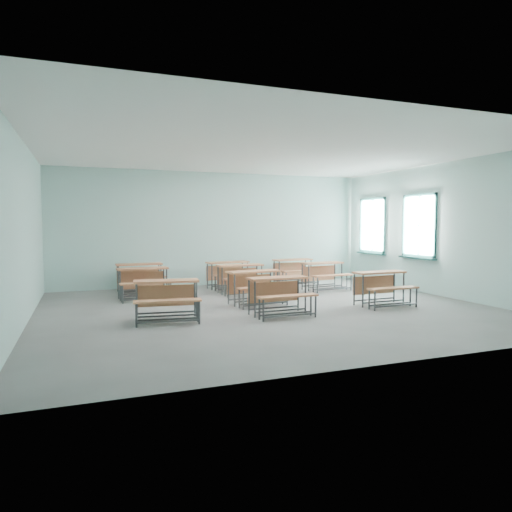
# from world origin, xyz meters

# --- Properties ---
(room) EXTENTS (9.04, 8.04, 3.24)m
(room) POSITION_xyz_m (0.08, 0.03, 1.60)
(room) COLOR slate
(room) RESTS_ON ground
(desk_unit_r0c0) EXTENTS (1.24, 0.91, 0.72)m
(desk_unit_r0c0) POSITION_xyz_m (-2.17, -0.45, 0.49)
(desk_unit_r0c0) COLOR #AA613D
(desk_unit_r0c0) RESTS_ON ground
(desk_unit_r0c1) EXTENTS (1.17, 0.80, 0.72)m
(desk_unit_r0c1) POSITION_xyz_m (-0.07, -0.72, 0.49)
(desk_unit_r0c1) COLOR #AA613D
(desk_unit_r0c1) RESTS_ON ground
(desk_unit_r0c2) EXTENTS (1.18, 0.81, 0.72)m
(desk_unit_r0c2) POSITION_xyz_m (2.39, -0.56, 0.49)
(desk_unit_r0c2) COLOR #AA613D
(desk_unit_r0c2) RESTS_ON ground
(desk_unit_r1c1) EXTENTS (1.25, 0.93, 0.72)m
(desk_unit_r1c1) POSITION_xyz_m (-0.08, 0.55, 0.49)
(desk_unit_r1c1) COLOR #AA613D
(desk_unit_r1c1) RESTS_ON ground
(desk_unit_r2c0) EXTENTS (1.19, 0.83, 0.72)m
(desk_unit_r2c0) POSITION_xyz_m (-2.26, 2.10, 0.49)
(desk_unit_r2c0) COLOR #AA613D
(desk_unit_r2c0) RESTS_ON ground
(desk_unit_r2c1) EXTENTS (1.19, 0.82, 0.72)m
(desk_unit_r2c1) POSITION_xyz_m (0.13, 2.10, 0.49)
(desk_unit_r2c1) COLOR #AA613D
(desk_unit_r2c1) RESTS_ON ground
(desk_unit_r2c2) EXTENTS (1.23, 0.89, 0.72)m
(desk_unit_r2c2) POSITION_xyz_m (2.40, 1.96, 0.49)
(desk_unit_r2c2) COLOR #AA613D
(desk_unit_r2c2) RESTS_ON ground
(desk_unit_r3c0) EXTENTS (1.17, 0.80, 0.72)m
(desk_unit_r3c0) POSITION_xyz_m (-2.21, 3.30, 0.49)
(desk_unit_r3c0) COLOR #AA613D
(desk_unit_r3c0) RESTS_ON ground
(desk_unit_r3c1) EXTENTS (1.25, 0.93, 0.72)m
(desk_unit_r3c1) POSITION_xyz_m (0.12, 3.07, 0.49)
(desk_unit_r3c1) COLOR #AA613D
(desk_unit_r3c1) RESTS_ON ground
(desk_unit_r3c2) EXTENTS (1.21, 0.87, 0.72)m
(desk_unit_r3c2) POSITION_xyz_m (2.15, 3.27, 0.49)
(desk_unit_r3c2) COLOR #AA613D
(desk_unit_r3c2) RESTS_ON ground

